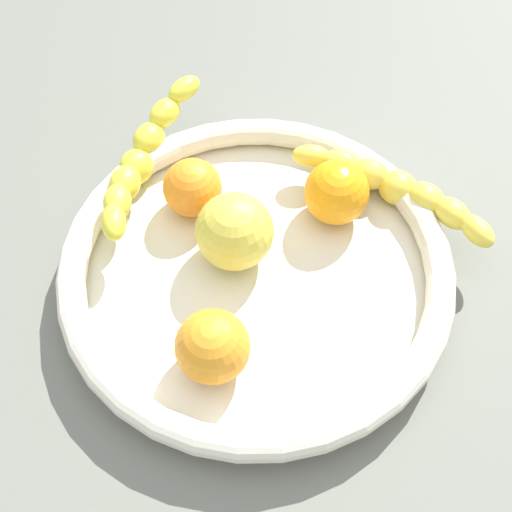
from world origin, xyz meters
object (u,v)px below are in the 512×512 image
Objects in this scene: orange_mid_left at (193,188)px; orange_mid_right at (336,192)px; apple_yellow at (234,232)px; fruit_bowl at (256,271)px; orange_front at (213,347)px; banana_draped_right at (141,159)px; banana_draped_left at (396,188)px.

orange_mid_right reaches higher than orange_mid_left.
orange_mid_left is 0.79× the size of apple_yellow.
fruit_bowl is 9.89cm from orange_front.
orange_mid_left is (8.94, 14.41, -0.30)cm from orange_front.
orange_front is 16.97cm from orange_mid_left.
orange_mid_left is (1.73, -5.94, -0.23)cm from banana_draped_right.
fruit_bowl is 16.07cm from banana_draped_right.
orange_mid_right is (11.56, -15.31, 0.04)cm from banana_draped_right.
orange_front reaches higher than banana_draped_right.
orange_front is 11.25cm from apple_yellow.
apple_yellow is at bearing -94.59° from orange_mid_left.
fruit_bowl is 5.01× the size of apple_yellow.
fruit_bowl is 5.79× the size of orange_mid_right.
banana_draped_right is 3.34× the size of orange_mid_left.
orange_mid_left reaches higher than fruit_bowl.
apple_yellow is at bearing 90.85° from fruit_bowl.
banana_draped_right is (-16.75, 18.17, 0.74)cm from banana_draped_left.
orange_front is at bearing -164.96° from orange_mid_right.
orange_mid_left is at bearing 58.18° from orange_front.
fruit_bowl is at bearing 28.16° from orange_front.
orange_front is at bearing -109.52° from banana_draped_right.
banana_draped_right is 12.94cm from apple_yellow.
banana_draped_left is (15.54, -2.33, 1.71)cm from fruit_bowl.
orange_front is 1.01× the size of orange_mid_right.
orange_front is at bearing -121.82° from orange_mid_left.
orange_mid_right is (-5.19, 2.86, 0.77)cm from banana_draped_left.
banana_draped_left is at bearing 5.20° from orange_front.
orange_front reaches higher than orange_mid_left.
banana_draped_right is at bearing 94.38° from fruit_bowl.
banana_draped_left is at bearing -28.88° from orange_mid_right.
banana_draped_left is at bearing -39.15° from orange_mid_left.
banana_draped_right is at bearing 127.06° from orange_mid_right.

